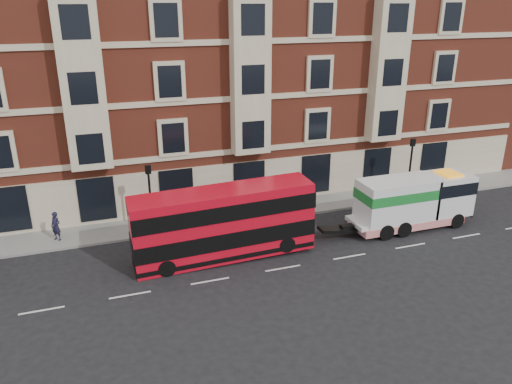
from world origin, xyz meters
The scene contains 8 objects.
ground centered at (0.00, 0.00, 0.00)m, with size 120.00×120.00×0.00m, color black.
sidewalk centered at (0.00, 7.50, 0.07)m, with size 90.00×3.00×0.15m, color slate.
victorian_terrace centered at (0.50, 15.00, 10.07)m, with size 45.00×12.00×20.40m.
lamp_post_west centered at (-6.00, 6.20, 2.68)m, with size 0.35×0.15×4.35m.
lamp_post_east centered at (12.00, 6.20, 2.68)m, with size 0.35×0.15×4.35m.
double_decker_bus centered at (-2.63, 2.23, 2.12)m, with size 9.90×2.27×4.00m.
tow_truck centered at (9.42, 2.23, 1.75)m, with size 7.92×2.34×3.30m.
pedestrian centered at (-11.45, 7.20, 1.03)m, with size 0.64×0.42×1.75m, color #1A1830.
Camera 1 is at (-8.94, -21.66, 13.40)m, focal length 35.00 mm.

